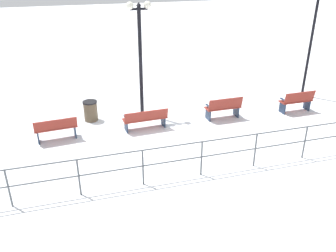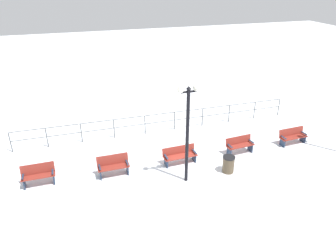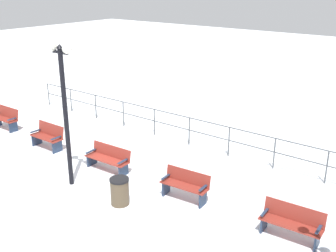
{
  "view_description": "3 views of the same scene",
  "coord_description": "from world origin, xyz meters",
  "px_view_note": "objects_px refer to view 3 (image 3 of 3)",
  "views": [
    {
      "loc": [
        -12.1,
        2.66,
        6.01
      ],
      "look_at": [
        -1.84,
        -0.37,
        0.91
      ],
      "focal_mm": 38.14,
      "sensor_mm": 36.0,
      "label": 1
    },
    {
      "loc": [
        12.62,
        -4.52,
        8.55
      ],
      "look_at": [
        -2.09,
        0.03,
        1.06
      ],
      "focal_mm": 34.18,
      "sensor_mm": 36.0,
      "label": 2
    },
    {
      "loc": [
        8.89,
        9.51,
        6.26
      ],
      "look_at": [
        -2.62,
        0.59,
        1.0
      ],
      "focal_mm": 43.93,
      "sensor_mm": 36.0,
      "label": 3
    }
  ],
  "objects_px": {
    "trash_bin": "(120,191)",
    "bench_nearest": "(6,118)",
    "lamppost_middle": "(64,93)",
    "bench_second": "(48,136)",
    "bench_fourth": "(185,185)",
    "bench_fifth": "(292,222)",
    "bench_third": "(108,158)"
  },
  "relations": [
    {
      "from": "bench_third",
      "to": "bench_fourth",
      "type": "relative_size",
      "value": 1.12
    },
    {
      "from": "bench_second",
      "to": "lamppost_middle",
      "type": "distance_m",
      "value": 4.21
    },
    {
      "from": "bench_second",
      "to": "bench_fourth",
      "type": "xyz_separation_m",
      "value": [
        -0.05,
        6.51,
        -0.01
      ]
    },
    {
      "from": "bench_fourth",
      "to": "lamppost_middle",
      "type": "height_order",
      "value": "lamppost_middle"
    },
    {
      "from": "bench_third",
      "to": "lamppost_middle",
      "type": "height_order",
      "value": "lamppost_middle"
    },
    {
      "from": "bench_fourth",
      "to": "bench_nearest",
      "type": "bearing_deg",
      "value": -95.71
    },
    {
      "from": "trash_bin",
      "to": "bench_third",
      "type": "bearing_deg",
      "value": -126.63
    },
    {
      "from": "lamppost_middle",
      "to": "bench_fourth",
      "type": "bearing_deg",
      "value": 112.86
    },
    {
      "from": "bench_second",
      "to": "trash_bin",
      "type": "bearing_deg",
      "value": 74.34
    },
    {
      "from": "bench_fourth",
      "to": "bench_second",
      "type": "bearing_deg",
      "value": -94.25
    },
    {
      "from": "bench_fifth",
      "to": "trash_bin",
      "type": "bearing_deg",
      "value": -75.75
    },
    {
      "from": "lamppost_middle",
      "to": "trash_bin",
      "type": "height_order",
      "value": "lamppost_middle"
    },
    {
      "from": "bench_fifth",
      "to": "trash_bin",
      "type": "xyz_separation_m",
      "value": [
        1.47,
        -4.6,
        -0.04
      ]
    },
    {
      "from": "lamppost_middle",
      "to": "bench_third",
      "type": "bearing_deg",
      "value": 172.15
    },
    {
      "from": "bench_nearest",
      "to": "lamppost_middle",
      "type": "bearing_deg",
      "value": 74.44
    },
    {
      "from": "bench_third",
      "to": "trash_bin",
      "type": "bearing_deg",
      "value": 50.77
    },
    {
      "from": "bench_fifth",
      "to": "bench_second",
      "type": "bearing_deg",
      "value": -92.82
    },
    {
      "from": "trash_bin",
      "to": "bench_nearest",
      "type": "bearing_deg",
      "value": -100.66
    },
    {
      "from": "bench_third",
      "to": "bench_fifth",
      "type": "relative_size",
      "value": 1.06
    },
    {
      "from": "bench_second",
      "to": "lamppost_middle",
      "type": "relative_size",
      "value": 0.32
    },
    {
      "from": "bench_third",
      "to": "bench_fifth",
      "type": "xyz_separation_m",
      "value": [
        -0.04,
        6.52,
        0.01
      ]
    },
    {
      "from": "trash_bin",
      "to": "lamppost_middle",
      "type": "bearing_deg",
      "value": -88.58
    },
    {
      "from": "bench_nearest",
      "to": "bench_third",
      "type": "bearing_deg",
      "value": 87.57
    },
    {
      "from": "lamppost_middle",
      "to": "trash_bin",
      "type": "bearing_deg",
      "value": 91.42
    },
    {
      "from": "lamppost_middle",
      "to": "trash_bin",
      "type": "distance_m",
      "value": 3.36
    },
    {
      "from": "bench_third",
      "to": "bench_nearest",
      "type": "bearing_deg",
      "value": -94.04
    },
    {
      "from": "bench_nearest",
      "to": "bench_second",
      "type": "bearing_deg",
      "value": 85.04
    },
    {
      "from": "bench_nearest",
      "to": "bench_second",
      "type": "xyz_separation_m",
      "value": [
        0.23,
        3.26,
        -0.01
      ]
    },
    {
      "from": "bench_nearest",
      "to": "lamppost_middle",
      "type": "height_order",
      "value": "lamppost_middle"
    },
    {
      "from": "bench_fourth",
      "to": "bench_fifth",
      "type": "bearing_deg",
      "value": 86.43
    },
    {
      "from": "bench_third",
      "to": "bench_fifth",
      "type": "height_order",
      "value": "bench_fifth"
    },
    {
      "from": "bench_third",
      "to": "lamppost_middle",
      "type": "xyz_separation_m",
      "value": [
        1.48,
        -0.2,
        2.58
      ]
    }
  ]
}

